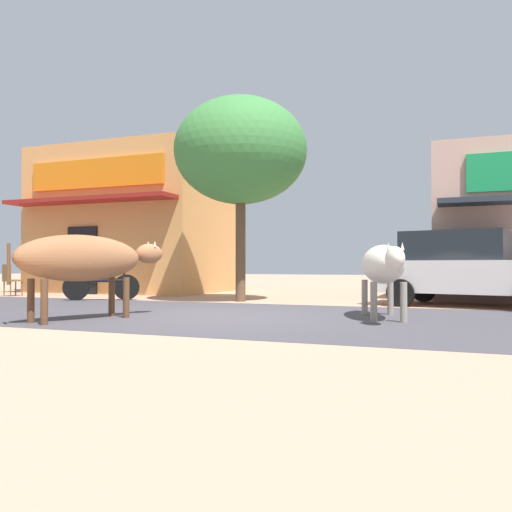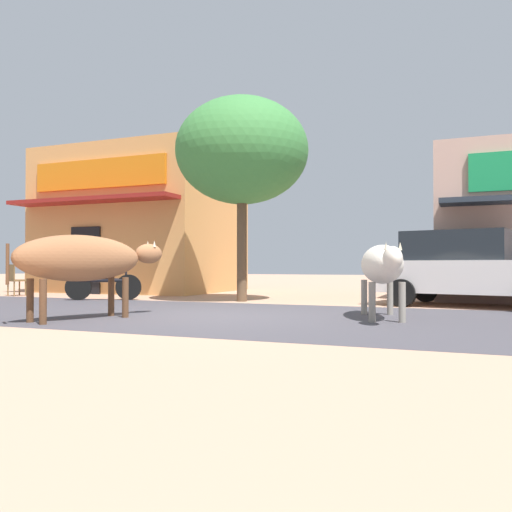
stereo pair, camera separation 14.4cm
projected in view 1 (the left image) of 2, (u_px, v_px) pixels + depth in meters
The scene contains 9 objects.
ground at pixel (219, 315), 9.54m from camera, with size 80.00×80.00×0.00m, color tan.
asphalt_road at pixel (219, 315), 9.54m from camera, with size 72.00×5.64×0.00m, color #454148.
storefront_left_cafe at pixel (139, 222), 18.50m from camera, with size 6.02×5.62×4.78m.
roadside_tree at pixel (241, 151), 13.16m from camera, with size 3.31×3.31×5.07m.
parked_hatchback_car at pixel (466, 268), 11.56m from camera, with size 4.15×2.59×1.64m.
parked_motorcycle at pixel (102, 282), 13.55m from camera, with size 1.74×0.96×1.08m.
cow_near_brown at pixel (85, 259), 8.69m from camera, with size 1.41×2.74×1.40m.
cow_far_dark at pixel (383, 265), 8.90m from camera, with size 1.18×2.58×1.24m.
cafe_chair_near_tree at pixel (11, 278), 15.38m from camera, with size 0.54×0.54×0.92m.
Camera 1 is at (4.05, -8.68, 0.90)m, focal length 37.12 mm.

